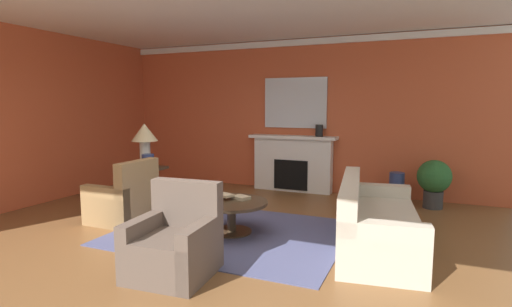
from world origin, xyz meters
The scene contains 20 objects.
ground_plane centered at (0.00, 0.00, 0.00)m, with size 9.64×9.64×0.00m, color brown.
wall_fireplace centered at (0.00, 3.30, 1.53)m, with size 8.02×0.12×3.07m, color #C65633.
wall_window centered at (-3.77, 0.30, 1.53)m, with size 0.12×7.09×3.07m, color #C65633.
ceiling_panel centered at (0.00, 0.30, 3.10)m, with size 8.02×7.09×0.06m, color white.
crown_moulding centered at (0.00, 3.22, 2.99)m, with size 8.02×0.08×0.12m, color white.
area_rug centered at (0.16, 0.21, 0.01)m, with size 3.06×2.40×0.01m, color #4C517A.
fireplace centered at (0.12, 3.09, 0.54)m, with size 1.80×0.35×1.14m.
mantel_mirror centered at (0.12, 3.21, 1.80)m, with size 1.30×0.04×1.01m, color silver.
sofa centered at (2.05, 0.37, 0.30)m, with size 1.18×2.20×0.85m.
armchair_near_window centered at (-1.57, 0.04, 0.31)m, with size 0.81×0.81×0.95m.
armchair_facing_fireplace centered at (0.21, -1.21, 0.31)m, with size 0.86×0.86×0.95m.
coffee_table centered at (0.16, 0.21, 0.34)m, with size 1.00×1.00×0.45m.
side_table centered at (-1.79, 0.85, 0.40)m, with size 0.56×0.56×0.70m.
table_lamp centered at (-1.79, 0.85, 1.22)m, with size 0.44×0.44×0.75m.
vase_on_side_table centered at (-1.64, 0.73, 0.82)m, with size 0.20×0.20×0.25m, color navy.
vase_mantel_right centered at (0.67, 3.04, 1.26)m, with size 0.15×0.15×0.23m, color black.
vase_tall_corner centered at (2.15, 2.79, 0.28)m, with size 0.26×0.26×0.57m, color navy.
book_red_cover centered at (0.23, 0.37, 0.47)m, with size 0.23×0.18×0.04m, color tan.
book_art_folio centered at (0.03, 0.27, 0.51)m, with size 0.24×0.17×0.03m, color tan.
potted_plant centered at (2.75, 2.73, 0.49)m, with size 0.56×0.56×0.83m.
Camera 1 is at (2.54, -4.52, 1.78)m, focal length 27.65 mm.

